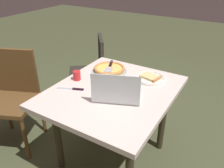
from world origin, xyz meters
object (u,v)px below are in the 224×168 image
dining_table (113,99)px  table_knife (73,89)px  pizza_plate (150,78)px  drink_cup (77,75)px  chair_near (13,93)px  laptop (117,93)px  pizza_tray (109,69)px  chair_far (92,69)px

dining_table → table_knife: (0.16, -0.27, 0.09)m
pizza_plate → drink_cup: (0.32, -0.52, 0.03)m
pizza_plate → chair_near: (0.56, -1.10, -0.20)m
dining_table → drink_cup: bearing=-88.2°
chair_near → pizza_plate: bearing=116.9°
table_knife → chair_near: chair_near is taller
laptop → pizza_tray: laptop is taller
dining_table → chair_far: size_ratio=1.21×
chair_far → dining_table: bearing=46.6°
pizza_tray → drink_cup: 0.32m
drink_cup → table_knife: bearing=27.7°
dining_table → chair_near: size_ratio=1.16×
dining_table → pizza_tray: pizza_tray is taller
dining_table → chair_far: 0.89m
chair_near → chair_far: (-0.85, 0.29, -0.03)m
pizza_plate → chair_near: bearing=-63.1°
dining_table → drink_cup: 0.37m
drink_cup → chair_near: (0.24, -0.58, -0.23)m
table_knife → laptop: bearing=98.7°
dining_table → table_knife: 0.33m
laptop → pizza_plate: bearing=168.5°
laptop → chair_far: size_ratio=0.46×
chair_far → drink_cup: bearing=25.4°
chair_far → pizza_tray: bearing=53.0°
pizza_plate → chair_far: 0.90m
drink_cup → chair_near: bearing=-67.7°
dining_table → table_knife: table_knife is taller
laptop → chair_far: 1.05m
table_knife → chair_far: (-0.76, -0.37, -0.22)m
pizza_tray → chair_near: (0.52, -0.72, -0.21)m
dining_table → pizza_plate: size_ratio=4.15×
chair_near → chair_far: bearing=161.5°
pizza_tray → drink_cup: drink_cup is taller
dining_table → pizza_tray: (-0.28, -0.20, 0.11)m
drink_cup → pizza_plate: bearing=121.7°
drink_cup → chair_far: (-0.61, -0.29, -0.25)m
chair_far → chair_near: bearing=-18.5°
pizza_plate → pizza_tray: size_ratio=0.80×
laptop → table_knife: laptop is taller
pizza_tray → chair_near: 0.91m
table_knife → drink_cup: drink_cup is taller
laptop → pizza_tray: (-0.38, -0.30, -0.03)m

